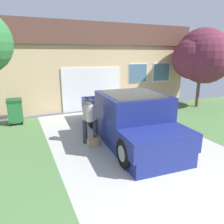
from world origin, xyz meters
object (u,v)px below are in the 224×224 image
object	(u,v)px
pickup_truck	(130,120)
front_yard_tree	(202,57)
house_with_garage	(81,64)
person_with_hat	(90,118)
wheeled_trash_bin	(15,110)
handbag	(93,142)

from	to	relation	value
pickup_truck	front_yard_tree	world-z (taller)	front_yard_tree
house_with_garage	front_yard_tree	distance (m)	7.42
person_with_hat	wheeled_trash_bin	distance (m)	4.00
person_with_hat	house_with_garage	distance (m)	8.01
pickup_truck	person_with_hat	distance (m)	1.37
pickup_truck	house_with_garage	world-z (taller)	house_with_garage
person_with_hat	handbag	size ratio (longest dim) A/B	3.65
pickup_truck	wheeled_trash_bin	distance (m)	5.12
pickup_truck	handbag	xyz separation A→B (m)	(-1.33, 0.10, -0.62)
front_yard_tree	person_with_hat	bearing A→B (deg)	-161.00
person_with_hat	house_with_garage	size ratio (longest dim) A/B	0.14
wheeled_trash_bin	handbag	bearing A→B (deg)	-57.56
pickup_truck	front_yard_tree	xyz separation A→B (m)	(5.98, 2.89, 2.01)
handbag	house_with_garage	world-z (taller)	house_with_garage
house_with_garage	wheeled_trash_bin	size ratio (longest dim) A/B	10.66
pickup_truck	person_with_hat	size ratio (longest dim) A/B	3.58
handbag	front_yard_tree	distance (m)	8.25
pickup_truck	wheeled_trash_bin	size ratio (longest dim) A/B	5.31
pickup_truck	handbag	distance (m)	1.47
pickup_truck	handbag	world-z (taller)	pickup_truck
pickup_truck	house_with_garage	xyz separation A→B (m)	(0.64, 8.02, 1.50)
front_yard_tree	handbag	bearing A→B (deg)	-159.08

